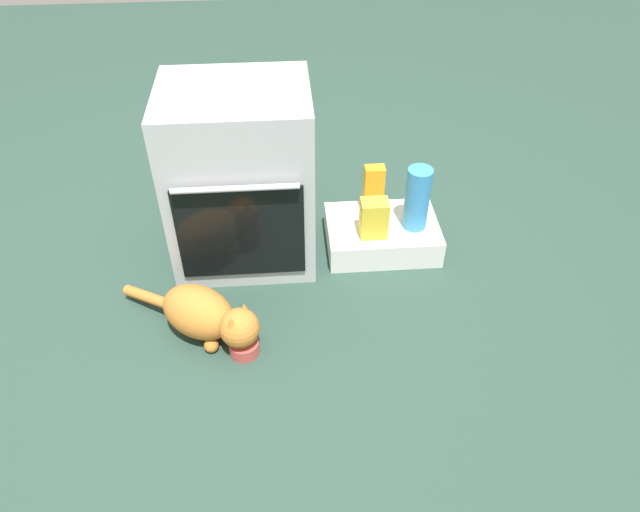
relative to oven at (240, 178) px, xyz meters
name	(u,v)px	position (x,y,z in m)	size (l,w,h in m)	color
ground	(238,321)	(-0.03, -0.46, -0.40)	(8.00, 8.00, 0.00)	#284238
oven	(240,178)	(0.00, 0.00, 0.00)	(0.61, 0.55, 0.80)	#B7BABF
pantry_cabinet	(382,234)	(0.63, -0.02, -0.33)	(0.51, 0.36, 0.13)	white
food_bowl	(244,346)	(0.00, -0.62, -0.37)	(0.12, 0.12, 0.08)	#C64C47
cat	(206,315)	(-0.14, -0.53, -0.28)	(0.58, 0.43, 0.23)	#C6752D
water_bottle	(417,199)	(0.77, -0.05, -0.12)	(0.11, 0.11, 0.30)	#388CD1
snack_bag	(374,218)	(0.57, -0.10, -0.18)	(0.12, 0.09, 0.18)	yellow
juice_carton	(374,190)	(0.59, 0.08, -0.15)	(0.09, 0.06, 0.24)	orange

